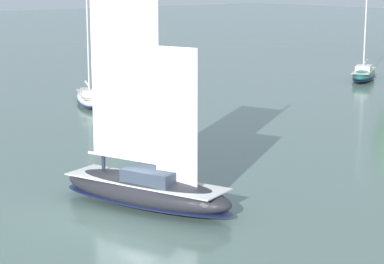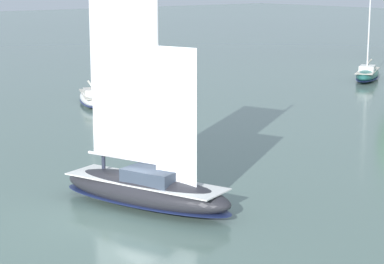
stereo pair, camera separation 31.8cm
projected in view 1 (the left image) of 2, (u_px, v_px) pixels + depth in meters
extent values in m
plane|color=slate|center=(146.00, 207.00, 37.69)|extent=(400.00, 400.00, 0.00)
ellipsoid|color=#232328|center=(146.00, 191.00, 37.51)|extent=(10.25, 5.72, 1.68)
ellipsoid|color=#19234C|center=(146.00, 200.00, 37.61)|extent=(10.36, 5.77, 0.20)
cube|color=silver|center=(146.00, 181.00, 37.41)|extent=(8.99, 4.92, 0.06)
cube|color=#333D4C|center=(154.00, 175.00, 37.08)|extent=(3.23, 2.70, 0.69)
cylinder|color=silver|center=(157.00, 58.00, 35.72)|extent=(0.20, 0.20, 12.36)
cylinder|color=silver|center=(122.00, 158.00, 37.96)|extent=(4.28, 1.55, 0.17)
cube|color=white|center=(123.00, 59.00, 36.83)|extent=(3.90, 1.31, 10.13)
cube|color=white|center=(178.00, 118.00, 35.66)|extent=(2.07, 0.70, 6.80)
cylinder|color=#232838|center=(103.00, 163.00, 39.16)|extent=(0.25, 0.25, 0.85)
cylinder|color=gold|center=(103.00, 149.00, 39.01)|extent=(0.43, 0.43, 0.65)
sphere|color=tan|center=(103.00, 141.00, 38.92)|extent=(0.24, 0.24, 0.24)
ellipsoid|color=silver|center=(89.00, 98.00, 67.25)|extent=(7.27, 4.80, 1.21)
ellipsoid|color=#19234C|center=(89.00, 102.00, 67.32)|extent=(7.34, 4.85, 0.14)
cube|color=#BCB7A8|center=(89.00, 94.00, 67.18)|extent=(6.36, 4.15, 0.06)
cube|color=beige|center=(89.00, 92.00, 66.78)|extent=(2.39, 2.10, 0.50)
cylinder|color=silver|center=(88.00, 45.00, 65.72)|extent=(0.14, 0.14, 8.87)
cylinder|color=silver|center=(87.00, 84.00, 68.00)|extent=(2.94, 1.46, 0.12)
cylinder|color=silver|center=(87.00, 83.00, 67.99)|extent=(2.68, 1.39, 0.19)
ellipsoid|color=#194C47|center=(364.00, 74.00, 83.08)|extent=(6.06, 8.03, 1.36)
ellipsoid|color=#19234C|center=(364.00, 77.00, 83.15)|extent=(6.12, 8.11, 0.16)
cube|color=#BCB7A8|center=(364.00, 70.00, 82.99)|extent=(5.26, 7.02, 0.06)
cube|color=silver|center=(364.00, 68.00, 82.56)|extent=(2.51, 2.73, 0.56)
cylinder|color=silver|center=(365.00, 25.00, 81.37)|extent=(0.16, 0.16, 10.03)
cylinder|color=silver|center=(366.00, 62.00, 83.89)|extent=(1.98, 3.16, 0.14)
cylinder|color=silver|center=(366.00, 61.00, 83.87)|extent=(1.86, 2.90, 0.22)
cylinder|color=yellow|center=(173.00, 146.00, 49.36)|extent=(0.98, 0.98, 0.74)
cone|color=yellow|center=(172.00, 134.00, 49.19)|extent=(0.74, 0.74, 0.90)
sphere|color=#F2F266|center=(172.00, 126.00, 49.09)|extent=(0.16, 0.16, 0.16)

